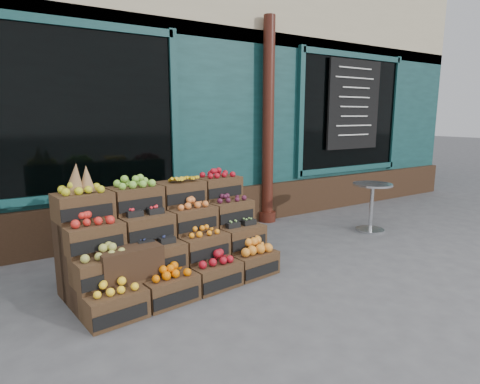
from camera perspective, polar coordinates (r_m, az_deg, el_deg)
ground at (r=4.41m, az=7.29°, el=-12.10°), size 60.00×60.00×0.00m
shop_facade at (r=8.64m, az=-15.43°, el=15.00°), size 12.00×6.24×4.80m
crate_display at (r=4.26m, az=-10.04°, el=-7.30°), size 2.16×1.23×1.29m
spare_crates at (r=3.89m, az=-15.57°, el=-11.28°), size 0.57×0.42×0.55m
bistro_table at (r=6.28m, az=18.21°, el=-1.29°), size 0.58×0.58×0.72m
shopkeeper at (r=6.04m, az=-26.63°, el=2.77°), size 0.80×0.61×1.97m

